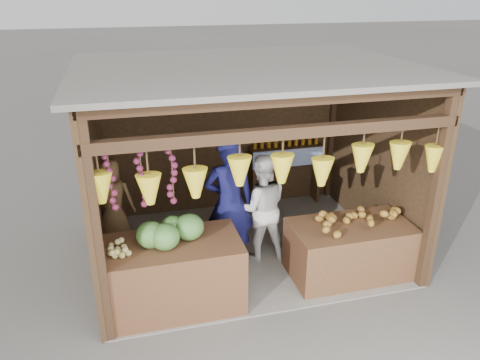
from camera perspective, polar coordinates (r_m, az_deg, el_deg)
The scene contains 12 objects.
ground at distance 6.94m, azimuth 0.73°, elevation -8.39°, with size 80.00×80.00×0.00m, color #514F49.
stall_structure at distance 6.20m, azimuth 0.62°, elevation 4.67°, with size 4.30×3.30×2.66m.
back_shelf at distance 7.97m, azimuth 5.61°, elevation 2.71°, with size 1.25×0.32×1.32m.
counter_left at distance 5.66m, azimuth -7.98°, elevation -11.39°, with size 1.56×0.85×0.86m, color #4E2D1A.
counter_right at distance 6.38m, azimuth 13.17°, elevation -8.27°, with size 1.56×0.85×0.73m, color #472817.
stool at distance 6.86m, azimuth -14.63°, elevation -8.07°, with size 0.34×0.34×0.32m, color black.
man_standing at distance 6.21m, azimuth -1.32°, elevation -2.90°, with size 0.66×0.43×1.81m, color #131347.
woman_standing at distance 6.41m, azimuth 2.60°, elevation -3.35°, with size 0.75×0.58×1.54m, color silver.
vendor_seated at distance 6.52m, azimuth -15.27°, elevation -2.42°, with size 0.57×0.37×1.17m, color brown.
melon_pile at distance 5.36m, azimuth -8.66°, elevation -6.11°, with size 1.00×0.50×0.32m, color #165115, non-canonical shape.
tanfruit_pile at distance 5.34m, azimuth -14.64°, elevation -7.98°, with size 0.34×0.40×0.13m, color #A3924B, non-canonical shape.
mango_pile at distance 6.21m, azimuth 14.40°, elevation -4.27°, with size 1.40×0.64×0.22m, color #A93C16, non-canonical shape.
Camera 1 is at (-1.59, -5.72, 3.59)m, focal length 35.00 mm.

